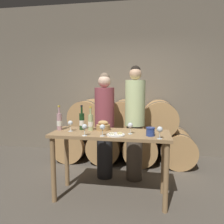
# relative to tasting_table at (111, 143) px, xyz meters

# --- Properties ---
(ground_plane) EXTENTS (10.00, 10.00, 0.00)m
(ground_plane) POSITION_rel_tasting_table_xyz_m (0.00, 0.00, -0.75)
(ground_plane) COLOR #564F44
(stone_wall_back) EXTENTS (10.00, 0.12, 3.20)m
(stone_wall_back) POSITION_rel_tasting_table_xyz_m (0.00, 2.01, 0.85)
(stone_wall_back) COLOR #706656
(stone_wall_back) RESTS_ON ground_plane
(barrel_stack) EXTENTS (2.70, 0.86, 1.21)m
(barrel_stack) POSITION_rel_tasting_table_xyz_m (0.00, 1.46, -0.19)
(barrel_stack) COLOR tan
(barrel_stack) RESTS_ON ground_plane
(tasting_table) EXTENTS (1.52, 0.58, 0.89)m
(tasting_table) POSITION_rel_tasting_table_xyz_m (0.00, 0.00, 0.00)
(tasting_table) COLOR #99754C
(tasting_table) RESTS_ON ground_plane
(person_left) EXTENTS (0.31, 0.31, 1.69)m
(person_left) POSITION_rel_tasting_table_xyz_m (-0.21, 0.62, 0.12)
(person_left) COLOR #232326
(person_left) RESTS_ON ground_plane
(person_right) EXTENTS (0.31, 0.31, 1.79)m
(person_right) POSITION_rel_tasting_table_xyz_m (0.27, 0.62, 0.18)
(person_right) COLOR #4C4238
(person_right) RESTS_ON ground_plane
(wine_bottle_red) EXTENTS (0.07, 0.07, 0.34)m
(wine_bottle_red) POSITION_rel_tasting_table_xyz_m (-0.42, 0.10, 0.26)
(wine_bottle_red) COLOR #193819
(wine_bottle_red) RESTS_ON tasting_table
(wine_bottle_white) EXTENTS (0.07, 0.07, 0.33)m
(wine_bottle_white) POSITION_rel_tasting_table_xyz_m (-0.28, 0.06, 0.26)
(wine_bottle_white) COLOR #ADBC7F
(wine_bottle_white) RESTS_ON tasting_table
(wine_bottle_rose) EXTENTS (0.07, 0.07, 0.34)m
(wine_bottle_rose) POSITION_rel_tasting_table_xyz_m (-0.71, 0.02, 0.26)
(wine_bottle_rose) COLOR #BC8E93
(wine_bottle_rose) RESTS_ON tasting_table
(blue_crock) EXTENTS (0.11, 0.11, 0.10)m
(blue_crock) POSITION_rel_tasting_table_xyz_m (0.51, -0.11, 0.20)
(blue_crock) COLOR navy
(blue_crock) RESTS_ON tasting_table
(bread_basket) EXTENTS (0.19, 0.19, 0.13)m
(bread_basket) POSITION_rel_tasting_table_xyz_m (-0.13, 0.13, 0.20)
(bread_basket) COLOR #A87F4C
(bread_basket) RESTS_ON tasting_table
(cheese_plate) EXTENTS (0.23, 0.23, 0.04)m
(cheese_plate) POSITION_rel_tasting_table_xyz_m (0.09, -0.15, 0.16)
(cheese_plate) COLOR white
(cheese_plate) RESTS_ON tasting_table
(wine_glass_far_left) EXTENTS (0.07, 0.07, 0.14)m
(wine_glass_far_left) POSITION_rel_tasting_table_xyz_m (-0.53, -0.03, 0.25)
(wine_glass_far_left) COLOR white
(wine_glass_far_left) RESTS_ON tasting_table
(wine_glass_left) EXTENTS (0.07, 0.07, 0.14)m
(wine_glass_left) POSITION_rel_tasting_table_xyz_m (-0.28, -0.24, 0.25)
(wine_glass_left) COLOR white
(wine_glass_left) RESTS_ON tasting_table
(wine_glass_center) EXTENTS (0.07, 0.07, 0.14)m
(wine_glass_center) POSITION_rel_tasting_table_xyz_m (-0.06, -0.22, 0.25)
(wine_glass_center) COLOR white
(wine_glass_center) RESTS_ON tasting_table
(wine_glass_right) EXTENTS (0.07, 0.07, 0.14)m
(wine_glass_right) POSITION_rel_tasting_table_xyz_m (0.26, -0.05, 0.25)
(wine_glass_right) COLOR white
(wine_glass_right) RESTS_ON tasting_table
(wine_glass_far_right) EXTENTS (0.07, 0.07, 0.14)m
(wine_glass_far_right) POSITION_rel_tasting_table_xyz_m (0.61, -0.24, 0.25)
(wine_glass_far_right) COLOR white
(wine_glass_far_right) RESTS_ON tasting_table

